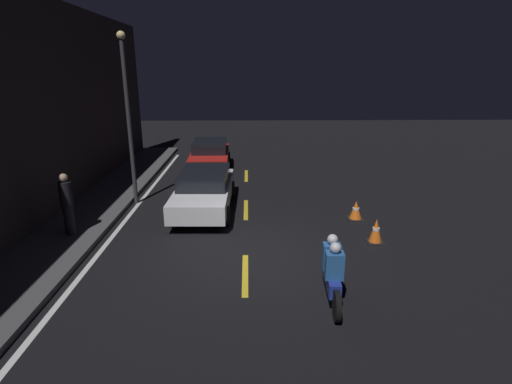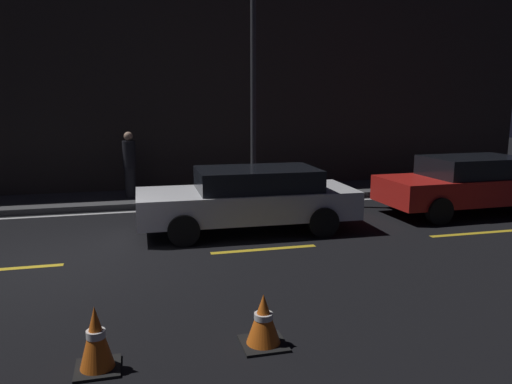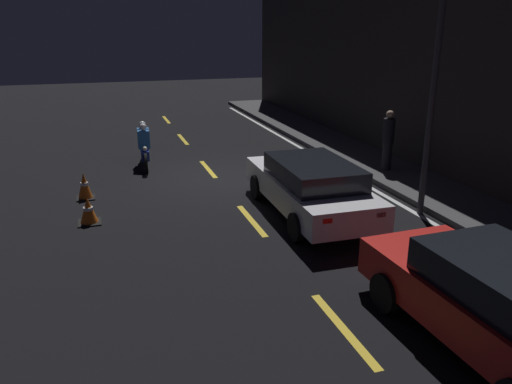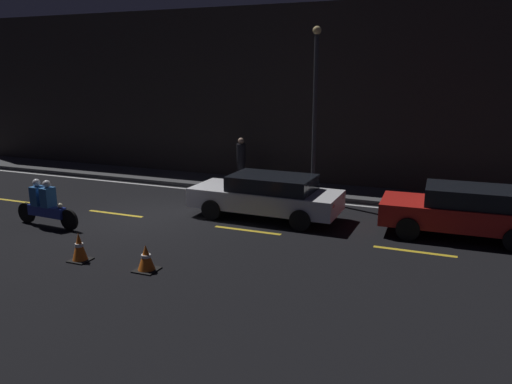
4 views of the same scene
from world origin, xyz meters
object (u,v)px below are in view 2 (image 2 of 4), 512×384
(traffic_cone_near, at_px, (96,339))
(sedan_white, at_px, (249,197))
(traffic_cone_mid, at_px, (263,320))
(street_lamp, at_px, (253,79))
(taxi_red, at_px, (467,183))
(pedestrian, at_px, (130,164))

(traffic_cone_near, bearing_deg, sedan_white, 60.59)
(traffic_cone_mid, bearing_deg, street_lamp, 76.82)
(taxi_red, height_order, traffic_cone_mid, taxi_red)
(taxi_red, distance_m, traffic_cone_near, 9.87)
(sedan_white, xyz_separation_m, traffic_cone_near, (-2.82, -5.00, -0.38))
(traffic_cone_near, height_order, street_lamp, street_lamp)
(taxi_red, xyz_separation_m, traffic_cone_near, (-8.31, -5.30, -0.40))
(taxi_red, relative_size, traffic_cone_near, 6.06)
(pedestrian, bearing_deg, traffic_cone_near, -92.76)
(taxi_red, distance_m, pedestrian, 8.54)
(taxi_red, relative_size, pedestrian, 2.38)
(traffic_cone_mid, bearing_deg, traffic_cone_near, -177.25)
(street_lamp, bearing_deg, traffic_cone_mid, -103.18)
(sedan_white, height_order, street_lamp, street_lamp)
(traffic_cone_near, bearing_deg, taxi_red, 32.51)
(traffic_cone_near, height_order, traffic_cone_mid, traffic_cone_near)
(taxi_red, bearing_deg, traffic_cone_near, 30.86)
(sedan_white, relative_size, taxi_red, 1.09)
(traffic_cone_near, distance_m, traffic_cone_mid, 1.79)
(pedestrian, height_order, street_lamp, street_lamp)
(taxi_red, relative_size, traffic_cone_mid, 6.92)
(pedestrian, distance_m, street_lamp, 3.94)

